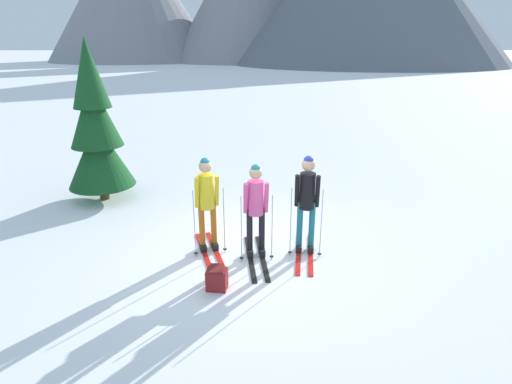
# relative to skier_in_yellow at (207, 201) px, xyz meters

# --- Properties ---
(ground_plane) EXTENTS (400.00, 400.00, 0.00)m
(ground_plane) POSITION_rel_skier_in_yellow_xyz_m (0.84, -0.02, -1.00)
(ground_plane) COLOR white
(skier_in_yellow) EXTENTS (0.75, 1.63, 1.80)m
(skier_in_yellow) POSITION_rel_skier_in_yellow_xyz_m (0.00, 0.00, 0.00)
(skier_in_yellow) COLOR red
(skier_in_yellow) RESTS_ON ground
(skier_in_pink) EXTENTS (0.61, 1.70, 1.74)m
(skier_in_pink) POSITION_rel_skier_in_yellow_xyz_m (0.88, -0.21, -0.02)
(skier_in_pink) COLOR black
(skier_in_pink) RESTS_ON ground
(skier_in_black) EXTENTS (0.61, 1.60, 1.85)m
(skier_in_black) POSITION_rel_skier_in_yellow_xyz_m (1.80, -0.07, 0.06)
(skier_in_black) COLOR red
(skier_in_black) RESTS_ON ground
(pine_tree_near) EXTENTS (1.58, 1.58, 3.82)m
(pine_tree_near) POSITION_rel_skier_in_yellow_xyz_m (-2.86, 2.73, 0.75)
(pine_tree_near) COLOR #51381E
(pine_tree_near) RESTS_ON ground
(backpack_on_snow_front) EXTENTS (0.35, 0.28, 0.38)m
(backpack_on_snow_front) POSITION_rel_skier_in_yellow_xyz_m (0.26, -1.30, -0.81)
(backpack_on_snow_front) COLOR maroon
(backpack_on_snow_front) RESTS_ON ground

